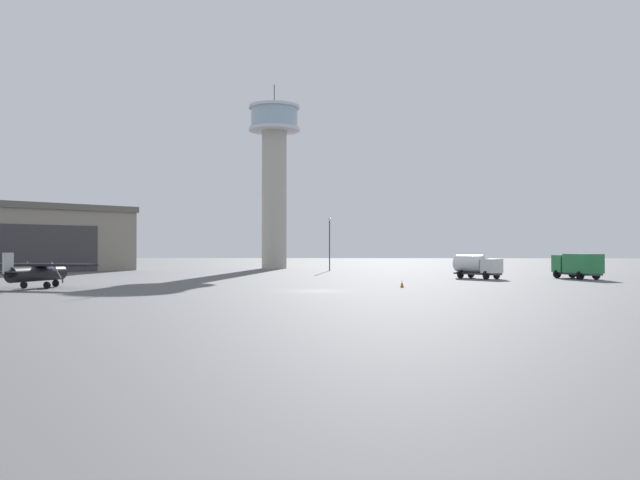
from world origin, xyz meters
The scene contains 8 objects.
ground_plane centered at (0.00, 0.00, 0.00)m, with size 400.00×400.00×0.00m, color #545456.
control_tower centered at (-11.07, 63.39, 18.89)m, with size 9.42×9.42×34.22m.
hangar centered at (-49.73, 46.59, 5.39)m, with size 33.83×34.50×10.74m.
airplane_black centered at (-25.54, 2.10, 1.52)m, with size 11.10×8.68×3.26m.
truck_fuel_tanker_white centered at (18.21, 23.65, 1.60)m, with size 5.49×5.84×2.89m.
truck_box_green centered at (30.17, 23.38, 1.71)m, with size 4.48×7.04×3.00m.
light_post_east centered at (-0.41, 50.74, 5.21)m, with size 0.44×0.44×8.75m.
traffic_cone_near_left centered at (7.72, 5.69, 0.34)m, with size 0.36×0.36×0.69m.
Camera 1 is at (2.68, -54.42, 3.56)m, focal length 35.83 mm.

